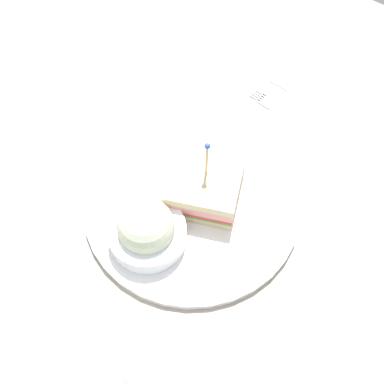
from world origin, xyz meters
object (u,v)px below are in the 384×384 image
(plate, at_px, (192,202))
(napkin, at_px, (308,112))
(fork, at_px, (277,107))
(coleslaw_bowl, at_px, (147,230))
(knife, at_px, (298,93))
(sandwich_half_center, at_px, (206,181))

(plate, relative_size, napkin, 2.97)
(napkin, bearing_deg, plate, 78.91)
(napkin, distance_m, fork, 0.05)
(plate, height_order, coleslaw_bowl, coleslaw_bowl)
(plate, xyz_separation_m, fork, (-0.00, -0.21, -0.00))
(coleslaw_bowl, xyz_separation_m, knife, (-0.03, -0.33, -0.03))
(coleslaw_bowl, height_order, fork, coleslaw_bowl)
(sandwich_half_center, xyz_separation_m, napkin, (-0.04, -0.21, -0.03))
(napkin, bearing_deg, fork, 24.93)
(coleslaw_bowl, height_order, napkin, coleslaw_bowl)
(napkin, distance_m, knife, 0.04)
(sandwich_half_center, bearing_deg, fork, -89.34)
(plate, bearing_deg, knife, -93.38)
(plate, height_order, fork, plate)
(plate, xyz_separation_m, napkin, (-0.05, -0.23, -0.00))
(sandwich_half_center, xyz_separation_m, coleslaw_bowl, (0.02, 0.10, 0.00))
(plate, bearing_deg, coleslaw_bowl, 82.39)
(knife, bearing_deg, plate, 86.62)
(sandwich_half_center, height_order, knife, sandwich_half_center)
(coleslaw_bowl, bearing_deg, napkin, -100.23)
(plate, relative_size, coleslaw_bowl, 2.97)
(sandwich_half_center, relative_size, fork, 1.05)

